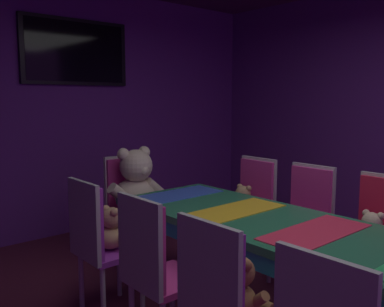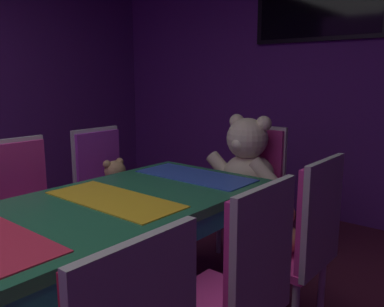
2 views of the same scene
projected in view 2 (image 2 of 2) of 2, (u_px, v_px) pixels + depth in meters
The scene contains 10 objects.
wall_back at pixel (319, 73), 3.88m from camera, with size 5.20×0.12×2.80m, color #59267F.
chair_left_3 at pixel (23, 200), 2.55m from camera, with size 0.42×0.41×0.98m.
chair_left_4 at pixel (103, 180), 3.05m from camera, with size 0.42×0.41×0.98m.
teddy_left_4 at pixel (116, 184), 2.96m from camera, with size 0.26×0.33×0.31m.
chair_right_3 at pixel (245, 279), 1.56m from camera, with size 0.42×0.41×0.98m.
chair_right_4 at pixel (306, 234), 2.01m from camera, with size 0.42×0.41×0.98m.
teddy_right_4 at pixel (279, 229), 2.10m from camera, with size 0.24×0.31×0.29m.
throne_chair at pixel (257, 175), 3.20m from camera, with size 0.41×0.42×0.98m.
king_teddy_bear at pixel (246, 163), 3.05m from camera, with size 0.66×0.51×0.62m.
wall_tv at pixel (319, 0), 3.69m from camera, with size 1.25×0.06×0.72m.
Camera 2 is at (1.59, -0.62, 1.36)m, focal length 37.87 mm.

